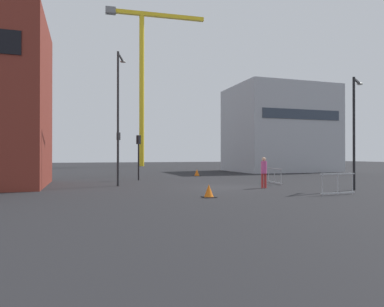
% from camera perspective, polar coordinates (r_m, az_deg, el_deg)
% --- Properties ---
extents(ground, '(160.00, 160.00, 0.00)m').
position_cam_1_polar(ground, '(21.40, 5.24, -5.60)').
color(ground, black).
extents(office_block, '(11.93, 9.49, 10.47)m').
position_cam_1_polar(office_block, '(44.46, 14.28, 3.89)').
color(office_block, '#A8AAB2').
rests_on(office_block, ground).
extents(construction_crane, '(18.32, 2.21, 28.70)m').
position_cam_1_polar(construction_crane, '(65.83, -8.02, 14.26)').
color(construction_crane, yellow).
rests_on(construction_crane, ground).
extents(streetlamp_tall, '(0.81, 2.07, 8.66)m').
position_cam_1_polar(streetlamp_tall, '(22.94, -12.10, 7.46)').
color(streetlamp_tall, '#232326').
rests_on(streetlamp_tall, ground).
extents(streetlamp_short, '(1.59, 1.11, 6.42)m').
position_cam_1_polar(streetlamp_short, '(21.79, 25.46, 4.67)').
color(streetlamp_short, black).
rests_on(streetlamp_short, ground).
extents(traffic_light_crosswalk, '(0.37, 0.37, 4.11)m').
position_cam_1_polar(traffic_light_crosswalk, '(32.59, -12.14, 1.06)').
color(traffic_light_crosswalk, '#232326').
rests_on(traffic_light_crosswalk, ground).
extents(traffic_light_verge, '(0.38, 0.36, 3.57)m').
position_cam_1_polar(traffic_light_verge, '(27.48, -8.87, 0.62)').
color(traffic_light_verge, black).
rests_on(traffic_light_verge, ground).
extents(pedestrian_walking, '(0.34, 0.34, 1.86)m').
position_cam_1_polar(pedestrian_walking, '(21.04, 11.86, -2.70)').
color(pedestrian_walking, red).
rests_on(pedestrian_walking, ground).
extents(safety_barrier_left_run, '(2.12, 0.14, 1.08)m').
position_cam_1_polar(safety_barrier_left_run, '(18.61, 23.07, -4.63)').
color(safety_barrier_left_run, '#B2B5BA').
rests_on(safety_barrier_left_run, ground).
extents(safety_barrier_rear, '(0.38, 2.32, 1.08)m').
position_cam_1_polar(safety_barrier_rear, '(24.49, 13.57, -3.60)').
color(safety_barrier_rear, '#9EA0A5').
rests_on(safety_barrier_rear, ground).
extents(traffic_cone_striped, '(0.66, 0.66, 0.66)m').
position_cam_1_polar(traffic_cone_striped, '(32.86, 0.82, -3.22)').
color(traffic_cone_striped, black).
rests_on(traffic_cone_striped, ground).
extents(traffic_cone_by_barrier, '(0.61, 0.61, 0.61)m').
position_cam_1_polar(traffic_cone_by_barrier, '(16.18, 2.82, -6.29)').
color(traffic_cone_by_barrier, black).
rests_on(traffic_cone_by_barrier, ground).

